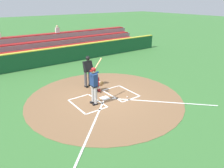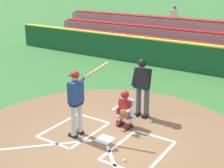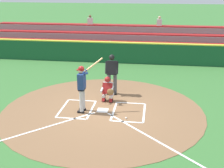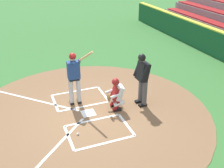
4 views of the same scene
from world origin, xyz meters
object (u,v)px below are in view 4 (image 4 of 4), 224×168
object	(u,v)px
batter	(74,75)
plate_umpire	(142,76)
catcher	(116,93)
baseball	(78,134)

from	to	relation	value
batter	plate_umpire	distance (m)	2.26
catcher	baseball	size ratio (longest dim) A/B	15.27
catcher	batter	bearing A→B (deg)	54.96
batter	plate_umpire	size ratio (longest dim) A/B	1.14
batter	baseball	world-z (taller)	batter
catcher	plate_umpire	distance (m)	1.04
catcher	baseball	distance (m)	1.92
plate_umpire	batter	bearing A→B (deg)	67.57
catcher	baseball	bearing A→B (deg)	120.67
plate_umpire	baseball	world-z (taller)	plate_umpire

